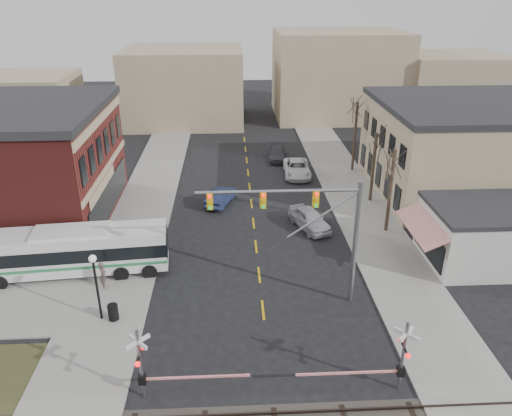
{
  "coord_description": "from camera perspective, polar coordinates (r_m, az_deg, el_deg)",
  "views": [
    {
      "loc": [
        -1.73,
        -22.99,
        18.22
      ],
      "look_at": [
        -0.04,
        9.34,
        3.5
      ],
      "focal_mm": 35.0,
      "sensor_mm": 36.0,
      "label": 1
    }
  ],
  "objects": [
    {
      "name": "street_lamp",
      "position": [
        29.83,
        -17.94,
        -7.17
      ],
      "size": [
        0.44,
        0.44,
        4.27
      ],
      "color": "black",
      "rests_on": "sidewalk_west"
    },
    {
      "name": "traffic_signal_mast",
      "position": [
        28.99,
        6.45,
        -1.28
      ],
      "size": [
        9.46,
        0.3,
        8.0
      ],
      "color": "gray",
      "rests_on": "ground"
    },
    {
      "name": "car_a",
      "position": [
        40.4,
        6.16,
        -1.25
      ],
      "size": [
        3.41,
        5.06,
        1.6
      ],
      "primitive_type": "imported",
      "rotation": [
        0.0,
        0.0,
        0.35
      ],
      "color": "#A2A2A7",
      "rests_on": "ground"
    },
    {
      "name": "awning_shop",
      "position": [
        38.35,
        24.87,
        -2.75
      ],
      "size": [
        9.74,
        6.2,
        4.3
      ],
      "color": "beige",
      "rests_on": "ground"
    },
    {
      "name": "sidewalk_east",
      "position": [
        48.0,
        10.77,
        1.77
      ],
      "size": [
        5.0,
        60.0,
        0.12
      ],
      "primitive_type": "cube",
      "color": "gray",
      "rests_on": "ground"
    },
    {
      "name": "ground",
      "position": [
        29.38,
        1.06,
        -13.88
      ],
      "size": [
        160.0,
        160.0,
        0.0
      ],
      "primitive_type": "plane",
      "color": "black",
      "rests_on": "ground"
    },
    {
      "name": "tree_east_a",
      "position": [
        39.88,
        15.1,
        1.9
      ],
      "size": [
        0.28,
        0.28,
        6.75
      ],
      "color": "#382B21",
      "rests_on": "sidewalk_east"
    },
    {
      "name": "tree_east_b",
      "position": [
        45.39,
        13.25,
        4.55
      ],
      "size": [
        0.28,
        0.28,
        6.3
      ],
      "color": "#382B21",
      "rests_on": "sidewalk_east"
    },
    {
      "name": "rr_crossing_east",
      "position": [
        25.57,
        15.5,
        -16.1
      ],
      "size": [
        5.6,
        1.36,
        4.0
      ],
      "color": "gray",
      "rests_on": "ground"
    },
    {
      "name": "tree_east_c",
      "position": [
        52.65,
        11.22,
        8.0
      ],
      "size": [
        0.28,
        0.28,
        7.2
      ],
      "color": "#382B21",
      "rests_on": "sidewalk_east"
    },
    {
      "name": "tan_building",
      "position": [
        51.05,
        25.0,
        6.27
      ],
      "size": [
        20.3,
        15.3,
        8.5
      ],
      "color": "gray",
      "rests_on": "ground"
    },
    {
      "name": "car_b",
      "position": [
        44.7,
        -4.08,
        1.33
      ],
      "size": [
        2.91,
        4.6,
        1.43
      ],
      "primitive_type": "imported",
      "rotation": [
        0.0,
        0.0,
        2.79
      ],
      "color": "#1C2547",
      "rests_on": "ground"
    },
    {
      "name": "pedestrian_far",
      "position": [
        36.62,
        -16.45,
        -4.76
      ],
      "size": [
        1.03,
        1.03,
        1.69
      ],
      "primitive_type": "imported",
      "rotation": [
        0.0,
        0.0,
        0.79
      ],
      "color": "#2E3A51",
      "rests_on": "sidewalk_west"
    },
    {
      "name": "trash_bin",
      "position": [
        30.91,
        -16.01,
        -11.37
      ],
      "size": [
        0.6,
        0.6,
        0.99
      ],
      "primitive_type": "cylinder",
      "color": "black",
      "rests_on": "sidewalk_west"
    },
    {
      "name": "sidewalk_west",
      "position": [
        47.31,
        -12.22,
        1.29
      ],
      "size": [
        5.0,
        60.0,
        0.12
      ],
      "primitive_type": "cube",
      "color": "gray",
      "rests_on": "ground"
    },
    {
      "name": "transit_bus",
      "position": [
        35.68,
        -20.05,
        -4.59
      ],
      "size": [
        12.51,
        3.81,
        3.17
      ],
      "color": "silver",
      "rests_on": "ground"
    },
    {
      "name": "pedestrian_near",
      "position": [
        33.82,
        -17.09,
        -7.32
      ],
      "size": [
        0.6,
        0.75,
        1.81
      ],
      "primitive_type": "imported",
      "rotation": [
        0.0,
        0.0,
        1.85
      ],
      "color": "#4E403E",
      "rests_on": "sidewalk_west"
    },
    {
      "name": "car_d",
      "position": [
        56.17,
        2.44,
        6.24
      ],
      "size": [
        2.44,
        4.92,
        1.37
      ],
      "primitive_type": "imported",
      "rotation": [
        0.0,
        0.0,
        -0.11
      ],
      "color": "#3F4044",
      "rests_on": "ground"
    },
    {
      "name": "rr_crossing_west",
      "position": [
        24.83,
        -12.04,
        -17.09
      ],
      "size": [
        5.6,
        1.36,
        4.0
      ],
      "color": "gray",
      "rests_on": "ground"
    },
    {
      "name": "car_c",
      "position": [
        51.43,
        4.7,
        4.53
      ],
      "size": [
        2.8,
        5.64,
        1.54
      ],
      "primitive_type": "imported",
      "rotation": [
        0.0,
        0.0,
        -0.05
      ],
      "color": "silver",
      "rests_on": "ground"
    }
  ]
}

